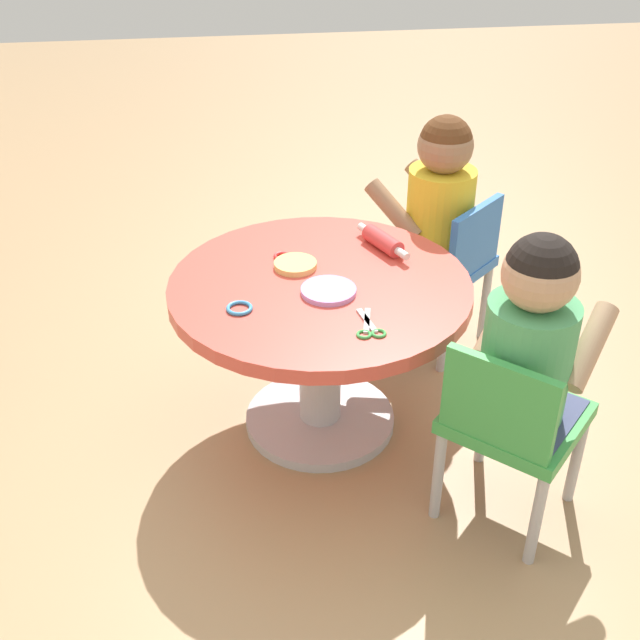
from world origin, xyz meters
TOP-DOWN VIEW (x-y plane):
  - ground_plane at (0.00, 0.00)m, footprint 10.00×10.00m
  - craft_table at (0.00, 0.00)m, footprint 0.82×0.82m
  - child_chair_left at (-0.43, -0.40)m, footprint 0.42×0.42m
  - seated_child_left at (-0.40, -0.43)m, footprint 0.44×0.43m
  - child_chair_right at (0.37, -0.46)m, footprint 0.42×0.42m
  - seated_child_right at (0.40, -0.43)m, footprint 0.44×0.43m
  - rolling_pin at (0.17, -0.20)m, footprint 0.22×0.11m
  - craft_scissors at (-0.25, -0.09)m, footprint 0.13×0.07m
  - playdough_blob_0 at (0.09, 0.06)m, footprint 0.12×0.12m
  - playdough_blob_1 at (-0.06, -0.01)m, footprint 0.15×0.15m
  - cookie_cutter_0 at (-0.11, 0.22)m, footprint 0.07×0.07m
  - cookie_cutter_1 at (0.15, 0.09)m, footprint 0.05×0.05m

SIDE VIEW (x-z plane):
  - ground_plane at x=0.00m, z-range 0.00..0.00m
  - child_chair_left at x=-0.43m, z-range 0.04..0.57m
  - child_chair_right at x=0.37m, z-range 0.04..0.57m
  - craft_table at x=0.00m, z-range 0.11..0.60m
  - craft_scissors at x=-0.25m, z-range 0.48..0.49m
  - cookie_cutter_0 at x=-0.11m, z-range 0.48..0.49m
  - cookie_cutter_1 at x=0.15m, z-range 0.48..0.49m
  - playdough_blob_1 at x=-0.06m, z-range 0.48..0.50m
  - playdough_blob_0 at x=0.09m, z-range 0.48..0.50m
  - rolling_pin at x=0.17m, z-range 0.48..0.53m
  - seated_child_left at x=-0.40m, z-range 0.28..0.79m
  - seated_child_right at x=0.40m, z-range 0.28..0.79m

